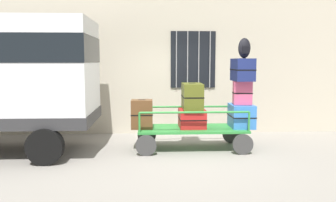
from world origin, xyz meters
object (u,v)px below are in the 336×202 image
backpack (244,48)px  suitcase_center_top (243,70)px  suitcase_left_bottom (142,114)px  luggage_cart (192,132)px  suitcase_center_middle (242,93)px  suitcase_center_bottom (241,116)px  suitcase_midleft_bottom (192,118)px  suitcase_midleft_middle (192,96)px

backpack → suitcase_center_top: bearing=-149.6°
suitcase_left_bottom → suitcase_center_top: suitcase_center_top is taller
luggage_cart → suitcase_center_middle: suitcase_center_middle is taller
suitcase_center_middle → backpack: (0.03, 0.05, 0.98)m
suitcase_left_bottom → suitcase_center_top: (2.22, 0.05, 0.97)m
luggage_cart → suitcase_center_bottom: 1.17m
suitcase_center_bottom → backpack: 1.50m
suitcase_midleft_bottom → suitcase_center_top: bearing=0.0°
suitcase_left_bottom → suitcase_center_bottom: size_ratio=0.92×
suitcase_center_bottom → backpack: size_ratio=1.58×
suitcase_midleft_middle → backpack: bearing=1.1°
suitcase_midleft_middle → suitcase_center_top: size_ratio=1.07×
suitcase_midleft_middle → suitcase_left_bottom: bearing=-177.4°
luggage_cart → suitcase_midleft_bottom: suitcase_midleft_bottom is taller
suitcase_center_top → suitcase_center_bottom: bearing=90.0°
suitcase_left_bottom → suitcase_midleft_middle: bearing=2.6°
suitcase_midleft_bottom → suitcase_center_middle: size_ratio=1.16×
suitcase_center_bottom → suitcase_center_middle: 0.52m
suitcase_midleft_middle → suitcase_center_middle: (1.11, -0.02, 0.07)m
suitcase_center_middle → suitcase_center_top: bearing=90.0°
luggage_cart → backpack: 2.17m
luggage_cart → suitcase_left_bottom: bearing=-178.1°
backpack → suitcase_left_bottom: bearing=-178.2°
suitcase_midleft_middle → backpack: 1.56m
suitcase_midleft_bottom → suitcase_center_bottom: suitcase_center_bottom is taller
suitcase_center_bottom → suitcase_center_top: size_ratio=1.04×
suitcase_midleft_bottom → suitcase_center_bottom: bearing=0.3°
suitcase_midleft_middle → suitcase_center_top: bearing=0.1°
luggage_cart → suitcase_center_middle: 1.41m
suitcase_midleft_bottom → backpack: backpack is taller
suitcase_midleft_middle → suitcase_center_bottom: size_ratio=1.03×
suitcase_center_bottom → suitcase_center_top: bearing=-90.0°
suitcase_midleft_bottom → backpack: size_ratio=1.37×
suitcase_center_middle → suitcase_center_bottom: bearing=90.0°
luggage_cart → suitcase_midleft_bottom: 0.30m
suitcase_left_bottom → suitcase_center_middle: size_ratio=1.23×
suitcase_midleft_bottom → suitcase_center_top: (1.11, 0.00, 1.08)m
suitcase_center_bottom → suitcase_center_middle: size_ratio=1.33×
suitcase_left_bottom → suitcase_midleft_middle: size_ratio=0.90×
suitcase_left_bottom → suitcase_center_bottom: 2.23m
luggage_cart → suitcase_center_top: 1.77m
luggage_cart → suitcase_left_bottom: (-1.11, -0.04, 0.41)m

